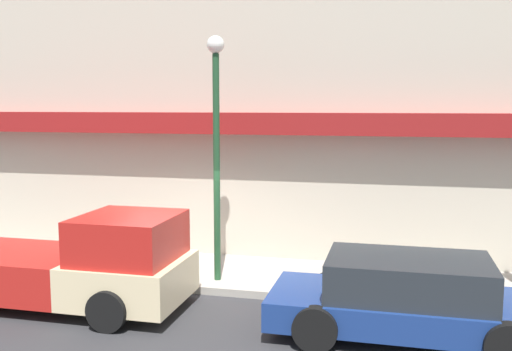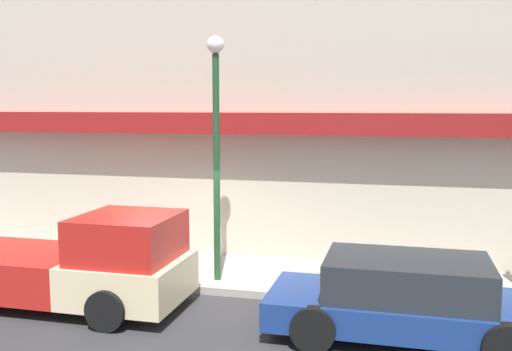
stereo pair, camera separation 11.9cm
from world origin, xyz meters
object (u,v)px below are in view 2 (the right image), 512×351
fire_hydrant (178,261)px  street_lamp (216,128)px  parked_car (406,298)px  pickup_truck (73,265)px

fire_hydrant → street_lamp: bearing=3.1°
parked_car → fire_hydrant: bearing=159.7°
pickup_truck → fire_hydrant: 2.28m
parked_car → fire_hydrant: size_ratio=6.45×
parked_car → fire_hydrant: parked_car is taller
street_lamp → parked_car: bearing=-24.8°
parked_car → pickup_truck: bearing=179.8°
pickup_truck → fire_hydrant: pickup_truck is taller
fire_hydrant → street_lamp: size_ratio=0.14×
pickup_truck → street_lamp: size_ratio=1.01×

